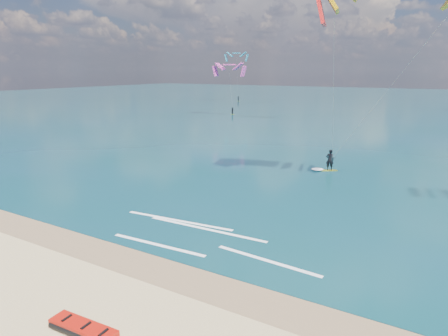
% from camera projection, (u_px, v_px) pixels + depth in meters
% --- Properties ---
extents(ground, '(320.00, 320.00, 0.00)m').
position_uv_depth(ground, '(343.00, 144.00, 49.93)').
color(ground, tan).
rests_on(ground, ground).
extents(wet_sand_strip, '(320.00, 2.40, 0.01)m').
position_uv_depth(wet_sand_strip, '(144.00, 265.00, 19.01)').
color(wet_sand_strip, brown).
rests_on(wet_sand_strip, ground).
extents(sea, '(320.00, 200.00, 0.04)m').
position_uv_depth(sea, '(407.00, 105.00, 103.43)').
color(sea, '#0A393C').
rests_on(sea, ground).
extents(packed_kite_left, '(2.94, 1.21, 0.38)m').
position_uv_depth(packed_kite_left, '(84.00, 333.00, 14.09)').
color(packed_kite_left, red).
rests_on(packed_kite_left, ground).
extents(kitesurfer_main, '(13.12, 8.69, 16.57)m').
position_uv_depth(kitesurfer_main, '(358.00, 77.00, 30.53)').
color(kitesurfer_main, '#C5D419').
rests_on(kitesurfer_main, sea).
extents(shoreline_foam, '(13.35, 4.09, 0.01)m').
position_uv_depth(shoreline_foam, '(199.00, 236.00, 22.23)').
color(shoreline_foam, white).
rests_on(shoreline_foam, ground).
extents(distant_kites, '(75.43, 34.81, 13.37)m').
position_uv_depth(distant_kites, '(355.00, 86.00, 84.39)').
color(distant_kites, '#E543AA').
rests_on(distant_kites, ground).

